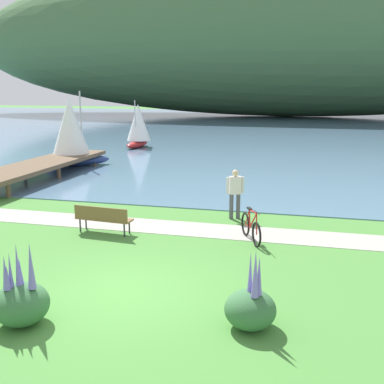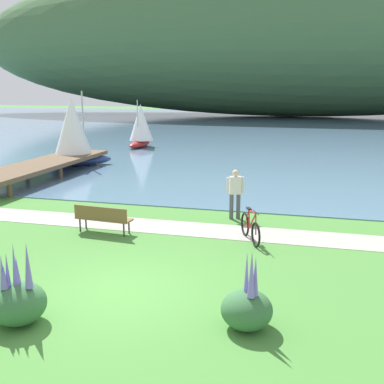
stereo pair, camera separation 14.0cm
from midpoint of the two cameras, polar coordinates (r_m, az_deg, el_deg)
The scene contains 12 objects.
ground_plane at distance 10.54m, azimuth -8.86°, elevation -12.03°, with size 200.00×200.00×0.00m, color #478438.
bay_water at distance 56.36m, azimuth 10.25°, elevation 8.03°, with size 180.00×80.00×0.04m, color #5B7F9E.
distant_hillside at distance 76.70m, azimuth 12.02°, elevation 18.38°, with size 110.88×28.00×24.64m, color #42663D.
shoreline_path at distance 14.82m, azimuth -1.59°, elevation -4.50°, with size 60.00×1.50×0.01m, color #A39E93.
park_bench_near_camera at distance 14.44m, azimuth -11.22°, elevation -3.08°, with size 1.83×0.63×0.88m.
bicycle_leaning_near_bench at distance 13.61m, azimuth 6.99°, elevation -4.44°, with size 0.80×1.63×1.01m.
person_at_shoreline at distance 15.72m, azimuth 5.09°, elevation 0.13°, with size 0.58×0.34×1.71m.
echium_bush_closest_to_camera at distance 8.88m, azimuth 6.77°, elevation -14.00°, with size 0.97×0.97×1.60m.
echium_bush_beside_closest at distance 9.50m, azimuth -20.73°, elevation -12.58°, with size 1.04×1.04×1.65m.
sailboat_nearest_to_shore at distance 26.98m, azimuth -14.84°, elevation 7.24°, with size 3.49×3.19×4.21m.
sailboat_mid_bay at distance 35.11m, azimuth -6.78°, elevation 8.19°, with size 1.94×3.06×3.51m.
pier_dock at distance 24.11m, azimuth -18.33°, elevation 3.22°, with size 2.40×10.00×0.80m.
Camera 1 is at (3.78, -8.80, 4.38)m, focal length 43.18 mm.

